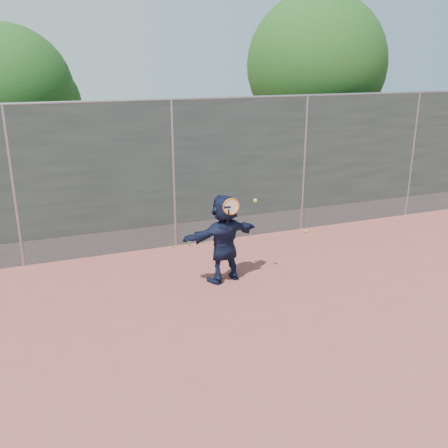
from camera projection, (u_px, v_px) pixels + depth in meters
name	position (u px, v px, depth m)	size (l,w,h in m)	color
ground	(241.00, 323.00, 7.43)	(80.00, 80.00, 0.00)	#9E4C42
player	(224.00, 238.00, 8.64)	(1.45, 0.46, 1.57)	#121833
ball_ground	(306.00, 231.00, 11.27)	(0.07, 0.07, 0.07)	#A9D22E
fence	(174.00, 172.00, 10.02)	(20.00, 0.06, 3.03)	#38423D
swing_action	(233.00, 207.00, 8.31)	(0.66, 0.16, 0.51)	orange
tree_right	(321.00, 69.00, 13.02)	(3.78, 3.60, 5.39)	#382314
tree_left	(14.00, 96.00, 11.32)	(3.15, 3.00, 4.53)	#382314
weed_clump	(191.00, 239.00, 10.48)	(0.68, 0.07, 0.30)	#387226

